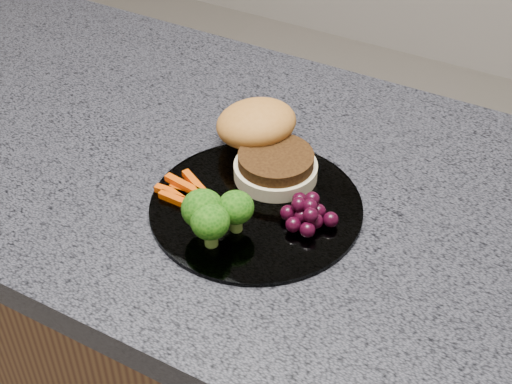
# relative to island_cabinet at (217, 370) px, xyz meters

# --- Properties ---
(island_cabinet) EXTENTS (1.20, 0.60, 0.86)m
(island_cabinet) POSITION_rel_island_cabinet_xyz_m (0.00, 0.00, 0.00)
(island_cabinet) COLOR brown
(island_cabinet) RESTS_ON ground
(countertop) EXTENTS (1.20, 0.60, 0.04)m
(countertop) POSITION_rel_island_cabinet_xyz_m (0.00, 0.00, 0.45)
(countertop) COLOR #44434D
(countertop) RESTS_ON island_cabinet
(plate) EXTENTS (0.26, 0.26, 0.01)m
(plate) POSITION_rel_island_cabinet_xyz_m (0.11, -0.06, 0.47)
(plate) COLOR white
(plate) RESTS_ON countertop
(burger) EXTENTS (0.19, 0.19, 0.06)m
(burger) POSITION_rel_island_cabinet_xyz_m (0.07, 0.03, 0.50)
(burger) COLOR beige
(burger) RESTS_ON plate
(carrot_sticks) EXTENTS (0.08, 0.05, 0.02)m
(carrot_sticks) POSITION_rel_island_cabinet_xyz_m (0.03, -0.09, 0.48)
(carrot_sticks) COLOR #CA4203
(carrot_sticks) RESTS_ON plate
(broccoli) EXTENTS (0.08, 0.08, 0.06)m
(broccoli) POSITION_rel_island_cabinet_xyz_m (0.09, -0.13, 0.51)
(broccoli) COLOR olive
(broccoli) RESTS_ON plate
(grape_bunch) EXTENTS (0.07, 0.06, 0.03)m
(grape_bunch) POSITION_rel_island_cabinet_xyz_m (0.18, -0.05, 0.49)
(grape_bunch) COLOR black
(grape_bunch) RESTS_ON plate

